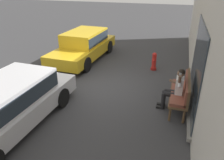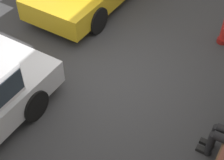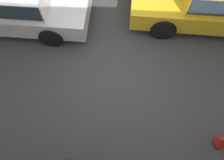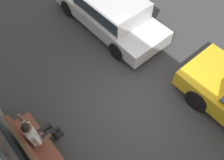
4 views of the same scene
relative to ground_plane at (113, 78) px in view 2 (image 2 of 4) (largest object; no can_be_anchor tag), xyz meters
The scene contains 1 object.
ground_plane is the anchor object (origin of this frame).
Camera 2 is at (4.55, 2.60, 5.10)m, focal length 55.00 mm.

